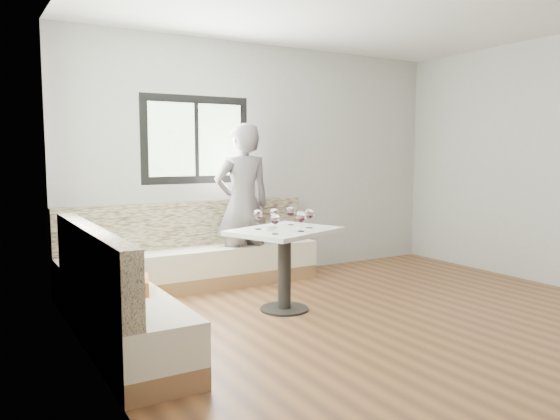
# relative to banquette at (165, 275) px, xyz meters

# --- Properties ---
(room) EXTENTS (5.01, 5.01, 2.81)m
(room) POSITION_rel_banquette_xyz_m (1.51, -1.55, 1.08)
(room) COLOR brown
(room) RESTS_ON ground
(banquette) EXTENTS (2.90, 2.80, 0.95)m
(banquette) POSITION_rel_banquette_xyz_m (0.00, 0.00, 0.00)
(banquette) COLOR brown
(banquette) RESTS_ON ground
(table) EXTENTS (1.15, 1.03, 0.79)m
(table) POSITION_rel_banquette_xyz_m (0.96, -0.63, 0.26)
(table) COLOR black
(table) RESTS_ON ground
(person) EXTENTS (0.69, 0.48, 1.83)m
(person) POSITION_rel_banquette_xyz_m (1.10, 0.51, 0.58)
(person) COLOR #645C5F
(person) RESTS_ON ground
(olive_ramekin) EXTENTS (0.11, 0.11, 0.04)m
(olive_ramekin) POSITION_rel_banquette_xyz_m (0.79, -0.63, 0.48)
(olive_ramekin) COLOR white
(olive_ramekin) RESTS_ON table
(wine_glass_a) EXTENTS (0.09, 0.09, 0.19)m
(wine_glass_a) POSITION_rel_banquette_xyz_m (0.72, -0.87, 0.59)
(wine_glass_a) COLOR white
(wine_glass_a) RESTS_ON table
(wine_glass_b) EXTENTS (0.09, 0.09, 0.19)m
(wine_glass_b) POSITION_rel_banquette_xyz_m (1.01, -0.85, 0.59)
(wine_glass_b) COLOR white
(wine_glass_b) RESTS_ON table
(wine_glass_c) EXTENTS (0.09, 0.09, 0.19)m
(wine_glass_c) POSITION_rel_banquette_xyz_m (1.20, -0.70, 0.59)
(wine_glass_c) COLOR white
(wine_glass_c) RESTS_ON table
(wine_glass_d) EXTENTS (0.09, 0.09, 0.19)m
(wine_glass_d) POSITION_rel_banquette_xyz_m (0.93, -0.50, 0.59)
(wine_glass_d) COLOR white
(wine_glass_d) RESTS_ON table
(wine_glass_e) EXTENTS (0.09, 0.09, 0.19)m
(wine_glass_e) POSITION_rel_banquette_xyz_m (1.16, -0.43, 0.59)
(wine_glass_e) COLOR white
(wine_glass_e) RESTS_ON table
(wine_glass_f) EXTENTS (0.09, 0.09, 0.19)m
(wine_glass_f) POSITION_rel_banquette_xyz_m (0.73, -0.54, 0.59)
(wine_glass_f) COLOR white
(wine_glass_f) RESTS_ON table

